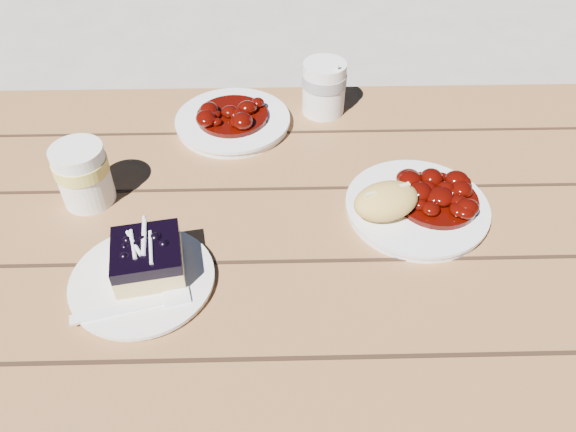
{
  "coord_description": "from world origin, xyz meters",
  "views": [
    {
      "loc": [
        0.05,
        -0.62,
        1.36
      ],
      "look_at": [
        0.06,
        -0.05,
        0.81
      ],
      "focal_mm": 35.0,
      "sensor_mm": 36.0,
      "label": 1
    }
  ],
  "objects_px": {
    "main_plate": "(416,208)",
    "coffee_cup": "(324,88)",
    "bread_roll": "(386,201)",
    "second_plate": "(233,122)",
    "second_cup": "(83,175)",
    "picnic_table": "(253,290)",
    "blueberry_cake": "(148,258)",
    "dessert_plate": "(143,281)"
  },
  "relations": [
    {
      "from": "second_cup",
      "to": "picnic_table",
      "type": "bearing_deg",
      "value": -13.69
    },
    {
      "from": "picnic_table",
      "to": "dessert_plate",
      "type": "xyz_separation_m",
      "value": [
        -0.14,
        -0.11,
        0.17
      ]
    },
    {
      "from": "coffee_cup",
      "to": "second_plate",
      "type": "xyz_separation_m",
      "value": [
        -0.17,
        -0.05,
        -0.04
      ]
    },
    {
      "from": "blueberry_cake",
      "to": "coffee_cup",
      "type": "bearing_deg",
      "value": 46.66
    },
    {
      "from": "bread_roll",
      "to": "blueberry_cake",
      "type": "bearing_deg",
      "value": -163.69
    },
    {
      "from": "main_plate",
      "to": "second_plate",
      "type": "distance_m",
      "value": 0.39
    },
    {
      "from": "main_plate",
      "to": "second_cup",
      "type": "xyz_separation_m",
      "value": [
        -0.52,
        0.04,
        0.04
      ]
    },
    {
      "from": "picnic_table",
      "to": "second_cup",
      "type": "relative_size",
      "value": 19.83
    },
    {
      "from": "bread_roll",
      "to": "second_plate",
      "type": "xyz_separation_m",
      "value": [
        -0.24,
        0.26,
        -0.03
      ]
    },
    {
      "from": "bread_roll",
      "to": "dessert_plate",
      "type": "relative_size",
      "value": 0.53
    },
    {
      "from": "dessert_plate",
      "to": "second_plate",
      "type": "relative_size",
      "value": 0.93
    },
    {
      "from": "main_plate",
      "to": "coffee_cup",
      "type": "distance_m",
      "value": 0.32
    },
    {
      "from": "main_plate",
      "to": "coffee_cup",
      "type": "height_order",
      "value": "coffee_cup"
    },
    {
      "from": "bread_roll",
      "to": "second_plate",
      "type": "relative_size",
      "value": 0.49
    },
    {
      "from": "main_plate",
      "to": "blueberry_cake",
      "type": "bearing_deg",
      "value": -163.17
    },
    {
      "from": "main_plate",
      "to": "dessert_plate",
      "type": "distance_m",
      "value": 0.43
    },
    {
      "from": "main_plate",
      "to": "blueberry_cake",
      "type": "xyz_separation_m",
      "value": [
        -0.4,
        -0.12,
        0.03
      ]
    },
    {
      "from": "bread_roll",
      "to": "blueberry_cake",
      "type": "distance_m",
      "value": 0.36
    },
    {
      "from": "main_plate",
      "to": "coffee_cup",
      "type": "bearing_deg",
      "value": 113.56
    },
    {
      "from": "coffee_cup",
      "to": "blueberry_cake",
      "type": "bearing_deg",
      "value": -123.2
    },
    {
      "from": "main_plate",
      "to": "bread_roll",
      "type": "xyz_separation_m",
      "value": [
        -0.05,
        -0.02,
        0.03
      ]
    },
    {
      "from": "coffee_cup",
      "to": "second_cup",
      "type": "distance_m",
      "value": 0.46
    },
    {
      "from": "dessert_plate",
      "to": "picnic_table",
      "type": "bearing_deg",
      "value": 38.63
    },
    {
      "from": "second_cup",
      "to": "coffee_cup",
      "type": "bearing_deg",
      "value": 32.43
    },
    {
      "from": "coffee_cup",
      "to": "second_plate",
      "type": "distance_m",
      "value": 0.18
    },
    {
      "from": "dessert_plate",
      "to": "blueberry_cake",
      "type": "bearing_deg",
      "value": 56.31
    },
    {
      "from": "second_plate",
      "to": "picnic_table",
      "type": "bearing_deg",
      "value": -82.1
    },
    {
      "from": "main_plate",
      "to": "second_cup",
      "type": "bearing_deg",
      "value": 175.32
    },
    {
      "from": "bread_roll",
      "to": "coffee_cup",
      "type": "height_order",
      "value": "coffee_cup"
    },
    {
      "from": "main_plate",
      "to": "blueberry_cake",
      "type": "height_order",
      "value": "blueberry_cake"
    },
    {
      "from": "coffee_cup",
      "to": "picnic_table",
      "type": "bearing_deg",
      "value": -113.5
    },
    {
      "from": "picnic_table",
      "to": "dessert_plate",
      "type": "height_order",
      "value": "dessert_plate"
    },
    {
      "from": "coffee_cup",
      "to": "second_plate",
      "type": "height_order",
      "value": "coffee_cup"
    },
    {
      "from": "picnic_table",
      "to": "bread_roll",
      "type": "distance_m",
      "value": 0.29
    },
    {
      "from": "main_plate",
      "to": "dessert_plate",
      "type": "xyz_separation_m",
      "value": [
        -0.41,
        -0.13,
        -0.0
      ]
    },
    {
      "from": "picnic_table",
      "to": "bread_roll",
      "type": "height_order",
      "value": "bread_roll"
    },
    {
      "from": "bread_roll",
      "to": "picnic_table",
      "type": "bearing_deg",
      "value": -180.0
    },
    {
      "from": "bread_roll",
      "to": "blueberry_cake",
      "type": "relative_size",
      "value": 0.96
    },
    {
      "from": "dessert_plate",
      "to": "bread_roll",
      "type": "bearing_deg",
      "value": 18.11
    },
    {
      "from": "picnic_table",
      "to": "second_plate",
      "type": "relative_size",
      "value": 9.62
    },
    {
      "from": "picnic_table",
      "to": "second_plate",
      "type": "height_order",
      "value": "second_plate"
    },
    {
      "from": "bread_roll",
      "to": "coffee_cup",
      "type": "xyz_separation_m",
      "value": [
        -0.07,
        0.31,
        0.01
      ]
    }
  ]
}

